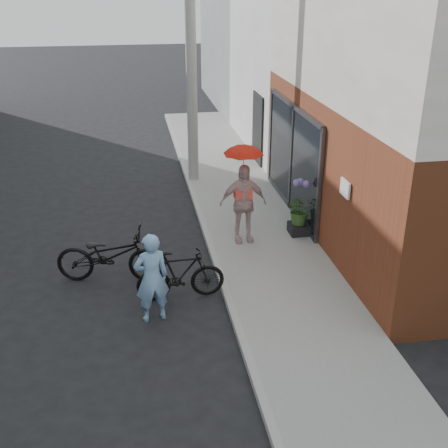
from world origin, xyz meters
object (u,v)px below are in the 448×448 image
object	(u,v)px
bike_left	(110,255)
utility_pole	(191,53)
planter	(299,229)
bike_right	(180,275)
kimono_woman	(243,203)
officer	(152,278)

from	to	relation	value
bike_left	utility_pole	bearing A→B (deg)	-11.78
bike_left	planter	distance (m)	4.21
utility_pole	bike_right	world-z (taller)	utility_pole
bike_right	bike_left	bearing A→B (deg)	53.45
utility_pole	planter	world-z (taller)	utility_pole
bike_left	planter	bearing A→B (deg)	-62.45
bike_right	planter	xyz separation A→B (m)	(2.80, 2.04, -0.24)
utility_pole	planter	size ratio (longest dim) A/B	16.14
utility_pole	kimono_woman	distance (m)	4.87
kimono_woman	planter	size ratio (longest dim) A/B	3.90
kimono_woman	planter	xyz separation A→B (m)	(1.29, 0.12, -0.73)
bike_left	planter	size ratio (longest dim) A/B	4.70
officer	bike_left	bearing A→B (deg)	-76.00
bike_right	planter	world-z (taller)	bike_right
utility_pole	bike_right	bearing A→B (deg)	-99.07
officer	planter	xyz separation A→B (m)	(3.32, 2.63, -0.56)
officer	kimono_woman	world-z (taller)	kimono_woman
utility_pole	officer	xyz separation A→B (m)	(-1.49, -6.63, -2.71)
bike_left	bike_right	bearing A→B (deg)	-113.76
bike_right	planter	bearing A→B (deg)	-55.61
officer	kimono_woman	xyz separation A→B (m)	(2.03, 2.51, 0.18)
bike_right	kimono_woman	distance (m)	2.49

